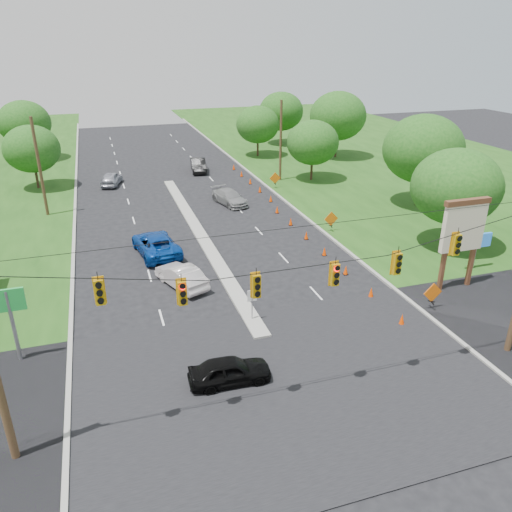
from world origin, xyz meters
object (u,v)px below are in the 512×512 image
object	(u,v)px
pylon_sign	(465,230)
white_sedan	(181,276)
blue_pickup	(156,244)
black_sedan	(230,371)

from	to	relation	value
pylon_sign	white_sedan	bearing A→B (deg)	162.33
pylon_sign	blue_pickup	xyz separation A→B (m)	(-18.32, 11.52, -3.18)
pylon_sign	black_sedan	world-z (taller)	pylon_sign
white_sedan	blue_pickup	size ratio (longest dim) A/B	0.76
pylon_sign	white_sedan	world-z (taller)	pylon_sign
pylon_sign	blue_pickup	size ratio (longest dim) A/B	1.03
pylon_sign	black_sedan	xyz separation A→B (m)	(-17.02, -5.26, -3.33)
black_sedan	blue_pickup	world-z (taller)	blue_pickup
black_sedan	white_sedan	world-z (taller)	white_sedan
pylon_sign	blue_pickup	world-z (taller)	pylon_sign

